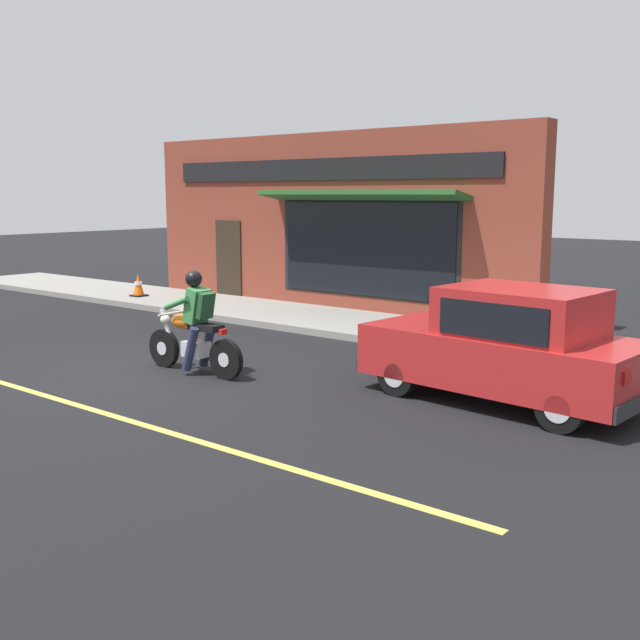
{
  "coord_description": "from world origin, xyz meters",
  "views": [
    {
      "loc": [
        -7.32,
        -9.32,
        2.78
      ],
      "look_at": [
        1.16,
        -2.57,
        0.95
      ],
      "focal_mm": 42.0,
      "sensor_mm": 36.0,
      "label": 1
    }
  ],
  "objects_px": {
    "motorcycle_with_rider": "(194,331)",
    "car_hatchback": "(507,347)",
    "traffic_cone": "(138,285)",
    "fire_hydrant": "(470,318)"
  },
  "relations": [
    {
      "from": "motorcycle_with_rider",
      "to": "fire_hydrant",
      "type": "relative_size",
      "value": 2.3
    },
    {
      "from": "motorcycle_with_rider",
      "to": "car_hatchback",
      "type": "bearing_deg",
      "value": -72.12
    },
    {
      "from": "traffic_cone",
      "to": "fire_hydrant",
      "type": "bearing_deg",
      "value": -90.45
    },
    {
      "from": "car_hatchback",
      "to": "fire_hydrant",
      "type": "xyz_separation_m",
      "value": [
        2.93,
        2.05,
        -0.19
      ]
    },
    {
      "from": "fire_hydrant",
      "to": "traffic_cone",
      "type": "relative_size",
      "value": 1.47
    },
    {
      "from": "traffic_cone",
      "to": "motorcycle_with_rider",
      "type": "bearing_deg",
      "value": -122.13
    },
    {
      "from": "motorcycle_with_rider",
      "to": "traffic_cone",
      "type": "distance_m",
      "value": 8.41
    },
    {
      "from": "motorcycle_with_rider",
      "to": "traffic_cone",
      "type": "bearing_deg",
      "value": 57.87
    },
    {
      "from": "car_hatchback",
      "to": "traffic_cone",
      "type": "relative_size",
      "value": 6.5
    },
    {
      "from": "motorcycle_with_rider",
      "to": "fire_hydrant",
      "type": "height_order",
      "value": "motorcycle_with_rider"
    }
  ]
}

